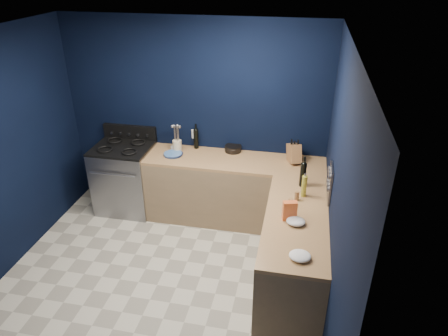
% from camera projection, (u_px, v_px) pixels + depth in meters
% --- Properties ---
extents(floor, '(3.50, 3.50, 0.02)m').
position_uv_depth(floor, '(157.00, 286.00, 4.50)').
color(floor, beige).
rests_on(floor, ground).
extents(ceiling, '(3.50, 3.50, 0.02)m').
position_uv_depth(ceiling, '(132.00, 41.00, 3.28)').
color(ceiling, silver).
rests_on(ceiling, ground).
extents(wall_back, '(3.50, 0.02, 2.60)m').
position_uv_depth(wall_back, '(195.00, 118.00, 5.41)').
color(wall_back, black).
rests_on(wall_back, ground).
extents(wall_right, '(0.02, 3.50, 2.60)m').
position_uv_depth(wall_right, '(336.00, 202.00, 3.58)').
color(wall_right, black).
rests_on(wall_right, ground).
extents(wall_front, '(3.50, 0.02, 2.60)m').
position_uv_depth(wall_front, '(36.00, 330.00, 2.36)').
color(wall_front, black).
rests_on(wall_front, ground).
extents(cab_back, '(2.30, 0.63, 0.86)m').
position_uv_depth(cab_back, '(234.00, 191.00, 5.43)').
color(cab_back, '#826849').
rests_on(cab_back, floor).
extents(top_back, '(2.30, 0.63, 0.04)m').
position_uv_depth(top_back, '(235.00, 161.00, 5.22)').
color(top_back, brown).
rests_on(top_back, cab_back).
extents(cab_right, '(0.63, 1.67, 0.86)m').
position_uv_depth(cab_right, '(293.00, 255.00, 4.29)').
color(cab_right, '#826849').
rests_on(cab_right, floor).
extents(top_right, '(0.63, 1.67, 0.04)m').
position_uv_depth(top_right, '(296.00, 219.00, 4.08)').
color(top_right, brown).
rests_on(top_right, cab_right).
extents(gas_range, '(0.76, 0.66, 0.92)m').
position_uv_depth(gas_range, '(126.00, 179.00, 5.67)').
color(gas_range, gray).
rests_on(gas_range, floor).
extents(oven_door, '(0.59, 0.02, 0.42)m').
position_uv_depth(oven_door, '(116.00, 191.00, 5.40)').
color(oven_door, black).
rests_on(oven_door, gas_range).
extents(cooktop, '(0.76, 0.66, 0.03)m').
position_uv_depth(cooktop, '(122.00, 148.00, 5.45)').
color(cooktop, black).
rests_on(cooktop, gas_range).
extents(backguard, '(0.76, 0.06, 0.20)m').
position_uv_depth(backguard, '(130.00, 132.00, 5.66)').
color(backguard, black).
rests_on(backguard, gas_range).
extents(spice_panel, '(0.02, 0.28, 0.38)m').
position_uv_depth(spice_panel, '(330.00, 183.00, 4.11)').
color(spice_panel, gray).
rests_on(spice_panel, wall_right).
extents(wall_outlet, '(0.09, 0.02, 0.13)m').
position_uv_depth(wall_outlet, '(195.00, 134.00, 5.50)').
color(wall_outlet, white).
rests_on(wall_outlet, wall_back).
extents(plate_stack, '(0.28, 0.28, 0.03)m').
position_uv_depth(plate_stack, '(173.00, 154.00, 5.32)').
color(plate_stack, '#346594').
rests_on(plate_stack, top_back).
extents(ramekin, '(0.11, 0.11, 0.03)m').
position_uv_depth(ramekin, '(174.00, 148.00, 5.50)').
color(ramekin, white).
rests_on(ramekin, top_back).
extents(utensil_crock, '(0.12, 0.12, 0.15)m').
position_uv_depth(utensil_crock, '(177.00, 146.00, 5.42)').
color(utensil_crock, beige).
rests_on(utensil_crock, top_back).
extents(wine_bottle_back, '(0.08, 0.08, 0.27)m').
position_uv_depth(wine_bottle_back, '(196.00, 139.00, 5.47)').
color(wine_bottle_back, black).
rests_on(wine_bottle_back, top_back).
extents(lemon_basket, '(0.26, 0.26, 0.08)m').
position_uv_depth(lemon_basket, '(233.00, 149.00, 5.42)').
color(lemon_basket, black).
rests_on(lemon_basket, top_back).
extents(knife_block, '(0.22, 0.31, 0.29)m').
position_uv_depth(knife_block, '(294.00, 153.00, 5.11)').
color(knife_block, brown).
rests_on(knife_block, top_back).
extents(wine_bottle_right, '(0.08, 0.08, 0.28)m').
position_uv_depth(wine_bottle_right, '(303.00, 175.00, 4.56)').
color(wine_bottle_right, black).
rests_on(wine_bottle_right, top_right).
extents(oil_bottle, '(0.07, 0.07, 0.25)m').
position_uv_depth(oil_bottle, '(304.00, 186.00, 4.38)').
color(oil_bottle, '#A19C2D').
rests_on(oil_bottle, top_right).
extents(spice_jar_near, '(0.06, 0.06, 0.10)m').
position_uv_depth(spice_jar_near, '(297.00, 196.00, 4.34)').
color(spice_jar_near, olive).
rests_on(spice_jar_near, top_right).
extents(spice_jar_far, '(0.06, 0.06, 0.10)m').
position_uv_depth(spice_jar_far, '(291.00, 203.00, 4.22)').
color(spice_jar_far, olive).
rests_on(spice_jar_far, top_right).
extents(crouton_bag, '(0.15, 0.10, 0.20)m').
position_uv_depth(crouton_bag, '(290.00, 211.00, 4.00)').
color(crouton_bag, red).
rests_on(crouton_bag, top_right).
extents(towel_front, '(0.22, 0.20, 0.06)m').
position_uv_depth(towel_front, '(296.00, 221.00, 3.95)').
color(towel_front, white).
rests_on(towel_front, top_right).
extents(towel_end, '(0.24, 0.23, 0.06)m').
position_uv_depth(towel_end, '(300.00, 256.00, 3.51)').
color(towel_end, white).
rests_on(towel_end, top_right).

